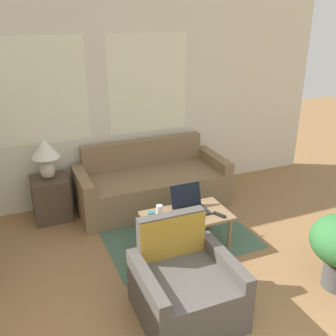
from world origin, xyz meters
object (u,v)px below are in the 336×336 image
at_px(coffee_table, 187,218).
at_px(tv_remote, 219,215).
at_px(armchair, 184,287).
at_px(cup_white, 151,215).
at_px(couch, 151,185).
at_px(cup_yellow, 171,218).
at_px(laptop, 189,205).
at_px(cup_navy, 159,210).
at_px(table_lamp, 45,153).

bearing_deg(coffee_table, tv_remote, -26.66).
height_order(armchair, cup_white, armchair).
distance_m(couch, cup_white, 1.14).
distance_m(coffee_table, cup_yellow, 0.26).
xyz_separation_m(laptop, tv_remote, (0.24, -0.24, -0.05)).
bearing_deg(armchair, laptop, 62.32).
height_order(coffee_table, cup_white, cup_white).
height_order(couch, cup_white, couch).
distance_m(laptop, tv_remote, 0.34).
height_order(coffee_table, laptop, laptop).
height_order(coffee_table, tv_remote, tv_remote).
distance_m(cup_navy, tv_remote, 0.65).
distance_m(cup_yellow, cup_white, 0.23).
bearing_deg(couch, laptop, -86.36).
height_order(couch, laptop, couch).
bearing_deg(couch, armchair, -102.63).
xyz_separation_m(couch, armchair, (-0.46, -2.05, -0.01)).
relative_size(armchair, laptop, 2.32).
bearing_deg(cup_navy, tv_remote, -25.89).
bearing_deg(cup_navy, table_lamp, 132.28).
bearing_deg(cup_navy, cup_white, -155.42).
relative_size(coffee_table, cup_yellow, 8.68).
height_order(couch, cup_navy, couch).
relative_size(couch, coffee_table, 2.11).
distance_m(coffee_table, tv_remote, 0.35).
distance_m(table_lamp, laptop, 1.84).
xyz_separation_m(armchair, laptop, (0.53, 1.00, 0.21)).
xyz_separation_m(couch, table_lamp, (-1.30, 0.12, 0.61)).
distance_m(couch, cup_yellow, 1.25).
distance_m(armchair, laptop, 1.15).
bearing_deg(cup_white, tv_remote, -18.36).
xyz_separation_m(coffee_table, laptop, (0.07, 0.08, 0.11)).
height_order(armchair, cup_navy, armchair).
bearing_deg(coffee_table, laptop, 49.70).
relative_size(laptop, cup_yellow, 3.31).
height_order(laptop, cup_white, laptop).
relative_size(cup_white, tv_remote, 0.50).
bearing_deg(cup_yellow, couch, 79.31).
xyz_separation_m(cup_yellow, cup_white, (-0.16, 0.16, -0.02)).
bearing_deg(cup_navy, armchair, -100.02).
height_order(laptop, tv_remote, laptop).
relative_size(couch, cup_navy, 18.96).
relative_size(couch, tv_remote, 12.82).
xyz_separation_m(couch, cup_yellow, (-0.23, -1.22, 0.19)).
height_order(cup_white, tv_remote, cup_white).
distance_m(table_lamp, cup_yellow, 1.76).
distance_m(couch, coffee_table, 1.13).
bearing_deg(cup_yellow, laptop, 29.42).
relative_size(couch, armchair, 2.38).
relative_size(cup_navy, cup_yellow, 0.97).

